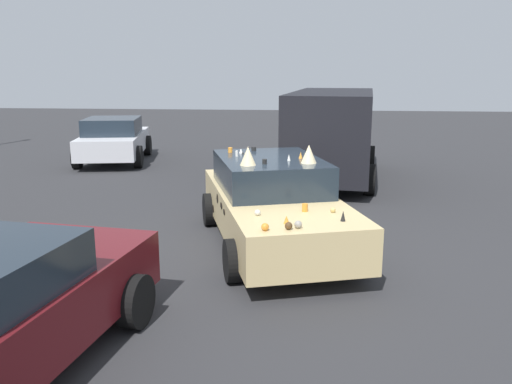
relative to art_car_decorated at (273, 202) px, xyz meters
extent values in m
plane|color=#2D2D30|center=(-0.08, -0.03, -0.72)|extent=(60.00, 60.00, 0.00)
cube|color=#D8BC7F|center=(-0.08, -0.03, -0.14)|extent=(4.78, 2.99, 0.64)
cube|color=#1E2833|center=(0.25, 0.08, 0.44)|extent=(2.60, 2.20, 0.52)
cylinder|color=black|center=(-1.14, -1.29, -0.42)|extent=(0.64, 0.39, 0.60)
cylinder|color=black|center=(-1.67, 0.43, -0.42)|extent=(0.64, 0.39, 0.60)
cylinder|color=black|center=(1.50, -0.48, -0.42)|extent=(0.64, 0.39, 0.60)
cylinder|color=black|center=(0.98, 1.24, -0.42)|extent=(0.64, 0.39, 0.60)
ellipsoid|color=black|center=(-0.45, 0.79, 0.03)|extent=(0.20, 0.08, 0.11)
ellipsoid|color=black|center=(0.22, -0.86, -0.31)|extent=(0.12, 0.05, 0.11)
ellipsoid|color=black|center=(1.12, 1.27, -0.21)|extent=(0.16, 0.07, 0.09)
ellipsoid|color=black|center=(0.61, 1.11, -0.30)|extent=(0.19, 0.07, 0.14)
ellipsoid|color=black|center=(0.01, 0.93, 0.03)|extent=(0.16, 0.07, 0.16)
ellipsoid|color=black|center=(-1.41, -1.36, -0.23)|extent=(0.19, 0.07, 0.15)
ellipsoid|color=black|center=(-0.73, -1.15, -0.20)|extent=(0.13, 0.06, 0.15)
ellipsoid|color=black|center=(-0.74, 0.70, 0.01)|extent=(0.14, 0.06, 0.09)
sphere|color=silver|center=(-1.48, 0.12, 0.22)|extent=(0.08, 0.08, 0.08)
cone|color=orange|center=(-1.83, -0.29, 0.23)|extent=(0.11, 0.11, 0.11)
cone|color=black|center=(-1.65, -1.03, 0.25)|extent=(0.07, 0.07, 0.14)
sphere|color=#51381E|center=(-2.10, -0.33, 0.23)|extent=(0.10, 0.10, 0.10)
cylinder|color=orange|center=(-1.21, -0.52, 0.23)|extent=(0.11, 0.11, 0.11)
sphere|color=orange|center=(-2.17, -0.04, 0.23)|extent=(0.10, 0.10, 0.10)
sphere|color=tan|center=(-1.23, -0.91, 0.22)|extent=(0.07, 0.07, 0.07)
sphere|color=gray|center=(-2.03, -0.44, 0.23)|extent=(0.10, 0.10, 0.10)
cone|color=orange|center=(0.24, -0.43, 0.75)|extent=(0.08, 0.08, 0.11)
cone|color=silver|center=(0.00, -0.25, 0.75)|extent=(0.06, 0.06, 0.11)
cylinder|color=#A87A38|center=(-0.02, -0.58, 0.74)|extent=(0.06, 0.06, 0.09)
cylinder|color=orange|center=(0.75, 0.81, 0.74)|extent=(0.09, 0.09, 0.09)
cylinder|color=black|center=(0.99, 0.42, 0.73)|extent=(0.10, 0.10, 0.07)
cone|color=black|center=(0.59, 0.57, 0.72)|extent=(0.06, 0.06, 0.05)
cylinder|color=black|center=(-0.35, 0.12, 0.73)|extent=(0.10, 0.10, 0.08)
cone|color=silver|center=(0.69, 0.61, 0.74)|extent=(0.08, 0.08, 0.08)
cylinder|color=silver|center=(0.33, 0.64, 0.74)|extent=(0.06, 0.06, 0.10)
cone|color=beige|center=(-0.20, -0.57, 0.84)|extent=(0.25, 0.25, 0.29)
cone|color=beige|center=(-0.48, 0.36, 0.84)|extent=(0.25, 0.25, 0.29)
cube|color=black|center=(5.41, -1.18, 0.58)|extent=(5.34, 2.52, 1.99)
cube|color=#1E2833|center=(3.61, -0.98, 0.98)|extent=(0.31, 1.72, 0.72)
cylinder|color=black|center=(3.76, -2.00, -0.36)|extent=(0.74, 0.32, 0.72)
cylinder|color=black|center=(3.98, -0.01, -0.36)|extent=(0.74, 0.32, 0.72)
cylinder|color=black|center=(6.83, -2.35, -0.36)|extent=(0.74, 0.32, 0.72)
cylinder|color=black|center=(7.06, -0.36, -0.36)|extent=(0.74, 0.32, 0.72)
cylinder|color=black|center=(-3.07, 1.35, -0.41)|extent=(0.64, 0.30, 0.61)
cube|color=silver|center=(7.65, 5.50, -0.13)|extent=(4.16, 2.40, 0.61)
cube|color=#1E2833|center=(7.48, 5.47, 0.42)|extent=(2.09, 1.89, 0.50)
cylinder|color=black|center=(8.68, 6.59, -0.39)|extent=(0.69, 0.34, 0.66)
cylinder|color=black|center=(9.00, 4.85, -0.39)|extent=(0.69, 0.34, 0.66)
cylinder|color=black|center=(6.30, 6.15, -0.39)|extent=(0.69, 0.34, 0.66)
cylinder|color=black|center=(6.62, 4.41, -0.39)|extent=(0.69, 0.34, 0.66)
camera|label=1|loc=(-8.43, -0.53, 2.13)|focal=37.23mm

